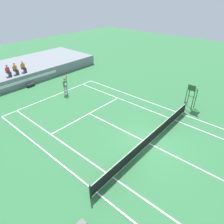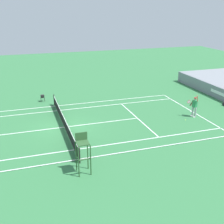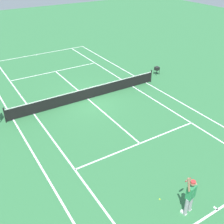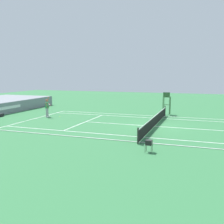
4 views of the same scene
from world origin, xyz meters
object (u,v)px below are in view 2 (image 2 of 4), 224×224
at_px(tennis_player, 194,106).
at_px(ball_hopper, 42,96).
at_px(tennis_ball, 186,120).
at_px(umpire_chair, 83,148).

xyz_separation_m(tennis_player, ball_hopper, (-8.60, -12.26, -0.42)).
xyz_separation_m(tennis_ball, umpire_chair, (5.28, -10.15, 1.52)).
bearing_deg(tennis_player, umpire_chair, -62.71).
height_order(tennis_player, ball_hopper, tennis_player).
distance_m(tennis_ball, ball_hopper, 14.42).
bearing_deg(ball_hopper, tennis_player, 54.93).
height_order(tennis_player, umpire_chair, umpire_chair).
distance_m(umpire_chair, ball_hopper, 14.48).
distance_m(tennis_player, ball_hopper, 14.98).
xyz_separation_m(tennis_ball, ball_hopper, (-9.14, -11.14, 0.54)).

